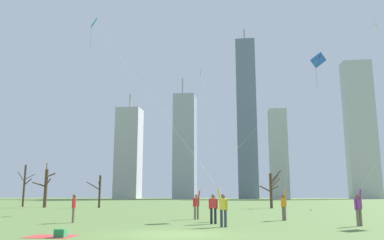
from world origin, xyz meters
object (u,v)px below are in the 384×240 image
Objects in this scene: kite_flyer_foreground_left_teal at (195,167)px; kite_flyer_midfield_left_orange at (291,131)px; bare_tree_leftmost at (46,186)px; distant_kite_drifting_right_yellow at (378,46)px; kite_flyer_midfield_right_blue at (230,165)px; distant_kite_drifting_left_green at (203,80)px; picnic_spot at (56,235)px; bystander_strolling_midfield at (74,207)px; bystander_far_off_by_trees at (213,207)px; bare_tree_right_of_center at (99,190)px; bare_tree_far_right_edge at (24,185)px; bare_tree_center at (271,189)px.

kite_flyer_foreground_left_teal is 0.70× the size of kite_flyer_midfield_left_orange.
kite_flyer_midfield_left_orange reaches higher than bare_tree_leftmost.
distant_kite_drifting_right_yellow is (16.81, 19.53, 13.70)m from kite_flyer_foreground_left_teal.
kite_flyer_midfield_right_blue is at bearing -40.33° from bare_tree_leftmost.
kite_flyer_midfield_left_orange is (5.51, 2.95, 2.30)m from kite_flyer_foreground_left_teal.
distant_kite_drifting_left_green is at bearing 94.27° from kite_flyer_foreground_left_teal.
bare_tree_leftmost is at bearing 168.38° from distant_kite_drifting_right_yellow.
distant_kite_drifting_right_yellow is 37.42m from picnic_spot.
bystander_strolling_midfield is 34.09m from distant_kite_drifting_right_yellow.
kite_flyer_foreground_left_teal is 8.60× the size of bystander_far_off_by_trees.
kite_flyer_foreground_left_teal is 31.20m from bare_tree_right_of_center.
kite_flyer_foreground_left_teal is 7.65m from bystander_strolling_midfield.
bare_tree_right_of_center is at bearing -15.29° from bare_tree_far_right_edge.
bare_tree_center is (10.56, 34.34, 2.25)m from picnic_spot.
bare_tree_far_right_edge is at bearing 140.98° from kite_flyer_midfield_right_blue.
distant_kite_drifting_left_green is 3.80× the size of bare_tree_right_of_center.
picnic_spot is 35.19m from bare_tree_right_of_center.
bare_tree_center is (13.24, 26.77, 1.44)m from bystander_strolling_midfield.
kite_flyer_foreground_left_teal is at bearing -50.57° from bare_tree_leftmost.
bystander_far_off_by_trees is at bearing -82.65° from distant_kite_drifting_left_green.
bare_tree_right_of_center is (-17.03, 20.22, -1.50)m from kite_flyer_midfield_right_blue.
kite_flyer_midfield_right_blue is at bearing -140.19° from distant_kite_drifting_right_yellow.
bystander_far_off_by_trees is 28.90m from distant_kite_drifting_right_yellow.
bare_tree_center is at bearing 63.69° from bystander_strolling_midfield.
picnic_spot is (-6.23, -13.21, -3.56)m from kite_flyer_midfield_right_blue.
distant_kite_drifting_right_yellow reaches higher than distant_kite_drifting_left_green.
kite_flyer_midfield_left_orange is 23.08m from distant_kite_drifting_right_yellow.
bystander_far_off_by_trees is 27.22m from bare_tree_center.
kite_flyer_foreground_left_teal is at bearing -151.88° from kite_flyer_midfield_left_orange.
kite_flyer_midfield_right_blue reaches higher than bystander_far_off_by_trees.
kite_flyer_midfield_left_orange is at bearing -41.18° from bare_tree_leftmost.
kite_flyer_midfield_left_orange reaches higher than bare_tree_far_right_edge.
bystander_strolling_midfield is (-8.91, -5.64, -2.75)m from kite_flyer_midfield_right_blue.
kite_flyer_midfield_right_blue is 3.36× the size of bare_tree_right_of_center.
distant_kite_drifting_right_yellow reaches higher than bystander_strolling_midfield.
kite_flyer_midfield_right_blue is 15.03m from picnic_spot.
bystander_far_off_by_trees is 0.28× the size of bare_tree_leftmost.
kite_flyer_midfield_right_blue is at bearing 81.73° from bystander_far_off_by_trees.
kite_flyer_midfield_right_blue reaches higher than bare_tree_center.
bare_tree_right_of_center is (-20.86, 24.20, -3.20)m from kite_flyer_midfield_left_orange.
picnic_spot is at bearing -61.81° from bare_tree_leftmost.
distant_kite_drifting_right_yellow is 47.48m from bare_tree_far_right_edge.
distant_kite_drifting_right_yellow reaches higher than bare_tree_far_right_edge.
bystander_far_off_by_trees is 0.08× the size of distant_kite_drifting_right_yellow.
bare_tree_center is 0.80× the size of bare_tree_far_right_edge.
bystander_far_off_by_trees is 1.00× the size of bystander_strolling_midfield.
kite_flyer_midfield_left_orange is at bearing 18.75° from bystander_far_off_by_trees.
bystander_strolling_midfield is at bearing 109.49° from picnic_spot.
distant_kite_drifting_left_green reaches higher than kite_flyer_foreground_left_teal.
distant_kite_drifting_left_green reaches higher than bystander_strolling_midfield.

